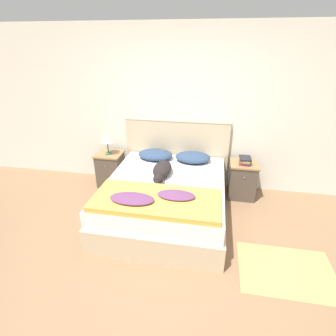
% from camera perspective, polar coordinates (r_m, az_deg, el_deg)
% --- Properties ---
extents(ground_plane, '(16.00, 16.00, 0.00)m').
position_cam_1_polar(ground_plane, '(3.05, -2.39, -21.95)').
color(ground_plane, '#896647').
extents(wall_back, '(9.00, 0.06, 2.55)m').
position_cam_1_polar(wall_back, '(4.28, 3.65, 12.31)').
color(wall_back, silver).
rests_on(wall_back, ground_plane).
extents(bed, '(1.64, 1.91, 0.56)m').
position_cam_1_polar(bed, '(3.72, -0.53, -6.60)').
color(bed, '#C6B28E').
rests_on(bed, ground_plane).
extents(headboard, '(1.72, 0.06, 1.15)m').
position_cam_1_polar(headboard, '(4.43, 1.84, 3.61)').
color(headboard, '#C6B28E').
rests_on(headboard, ground_plane).
extents(nightstand_left, '(0.43, 0.41, 0.59)m').
position_cam_1_polar(nightstand_left, '(4.61, -12.36, -0.21)').
color(nightstand_left, '#4C4238').
rests_on(nightstand_left, ground_plane).
extents(nightstand_right, '(0.43, 0.41, 0.59)m').
position_cam_1_polar(nightstand_right, '(4.31, 15.86, -2.50)').
color(nightstand_right, '#4C4238').
rests_on(nightstand_right, ground_plane).
extents(pillow_left, '(0.56, 0.39, 0.14)m').
position_cam_1_polar(pillow_left, '(4.23, -2.78, 2.95)').
color(pillow_left, navy).
rests_on(pillow_left, bed).
extents(pillow_right, '(0.56, 0.39, 0.14)m').
position_cam_1_polar(pillow_right, '(4.14, 5.43, 2.36)').
color(pillow_right, navy).
rests_on(pillow_right, bed).
extents(quilt, '(1.49, 0.68, 0.13)m').
position_cam_1_polar(quilt, '(3.07, -2.79, -6.94)').
color(quilt, gold).
rests_on(quilt, bed).
extents(dog, '(0.25, 0.68, 0.18)m').
position_cam_1_polar(dog, '(3.67, -1.30, -0.46)').
color(dog, black).
rests_on(dog, bed).
extents(book_stack, '(0.18, 0.23, 0.10)m').
position_cam_1_polar(book_stack, '(4.15, 16.43, 1.58)').
color(book_stack, '#AD2D28').
rests_on(book_stack, nightstand_right).
extents(table_lamp, '(0.21, 0.21, 0.33)m').
position_cam_1_polar(table_lamp, '(4.38, -13.13, 6.15)').
color(table_lamp, '#336B4C').
rests_on(table_lamp, nightstand_left).
extents(rug, '(1.02, 0.76, 0.00)m').
position_cam_1_polar(rug, '(3.34, 24.38, -19.69)').
color(rug, tan).
rests_on(rug, ground_plane).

